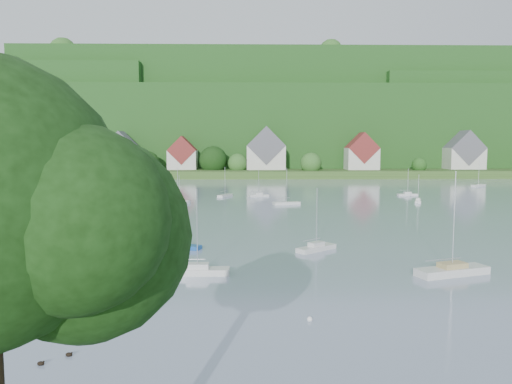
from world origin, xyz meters
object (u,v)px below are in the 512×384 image
at_px(near_sailboat_1, 181,245).
at_px(near_sailboat_2, 452,270).
at_px(near_sailboat_3, 316,247).
at_px(near_sailboat_0, 198,270).

distance_m(near_sailboat_1, near_sailboat_2, 31.38).
bearing_deg(near_sailboat_1, near_sailboat_3, 16.50).
relative_size(near_sailboat_1, near_sailboat_2, 0.67).
relative_size(near_sailboat_0, near_sailboat_3, 1.11).
xyz_separation_m(near_sailboat_0, near_sailboat_1, (-3.26, 12.50, -0.05)).
height_order(near_sailboat_2, near_sailboat_3, near_sailboat_2).
distance_m(near_sailboat_0, near_sailboat_2, 25.22).
bearing_deg(near_sailboat_1, near_sailboat_2, -2.97).
bearing_deg(near_sailboat_3, near_sailboat_1, 134.55).
distance_m(near_sailboat_2, near_sailboat_3, 16.57).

